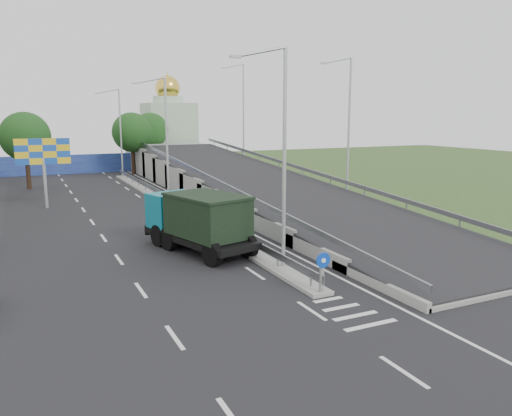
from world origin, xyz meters
TOP-DOWN VIEW (x-y plane):
  - ground at (0.00, 0.00)m, footprint 160.00×160.00m
  - road_surface at (-3.00, 20.00)m, footprint 26.00×90.00m
  - median at (0.00, 24.00)m, footprint 1.00×44.00m
  - overpass_ramp at (7.50, 24.00)m, footprint 10.00×50.00m
  - median_guardrail at (0.00, 24.00)m, footprint 0.09×44.00m
  - sign_bollard at (0.00, 2.17)m, footprint 0.64×0.23m
  - lamp_post_near at (0.11, 6.00)m, footprint 2.74×0.18m
  - lamp_post_mid at (0.11, 26.00)m, footprint 2.74×0.18m
  - lamp_post_far at (0.11, 46.00)m, footprint 2.74×0.18m
  - blue_wall at (-4.00, 52.00)m, footprint 30.00×0.50m
  - church at (10.00, 60.00)m, footprint 7.00×7.00m
  - billboard at (-9.00, 28.00)m, footprint 4.00×0.24m
  - tree_left_mid at (-10.00, 40.00)m, footprint 4.80×4.80m
  - tree_median_far at (2.00, 48.00)m, footprint 4.80×4.80m
  - tree_ramp_far at (6.00, 55.00)m, footprint 4.80×4.80m
  - dump_truck at (-2.26, 10.95)m, footprint 4.49×7.71m

SIDE VIEW (x-z plane):
  - ground at x=0.00m, z-range 0.00..0.00m
  - road_surface at x=-3.00m, z-range -0.02..0.02m
  - median at x=0.00m, z-range 0.00..0.20m
  - median_guardrail at x=0.00m, z-range 0.39..1.10m
  - sign_bollard at x=0.00m, z-range 0.20..1.87m
  - blue_wall at x=-4.00m, z-range 0.00..2.40m
  - overpass_ramp at x=7.50m, z-range 0.00..3.50m
  - dump_truck at x=-2.26m, z-range 0.17..3.37m
  - billboard at x=-9.00m, z-range 1.44..6.94m
  - tree_left_mid at x=-10.00m, z-range 1.38..8.98m
  - tree_median_far at x=2.00m, z-range 1.38..8.98m
  - tree_ramp_far at x=6.00m, z-range 1.38..8.98m
  - church at x=10.00m, z-range -1.59..12.21m
  - lamp_post_near at x=0.11m, z-range 0.77..10.85m
  - lamp_post_mid at x=0.11m, z-range 0.77..10.85m
  - lamp_post_far at x=0.11m, z-range 0.77..10.85m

